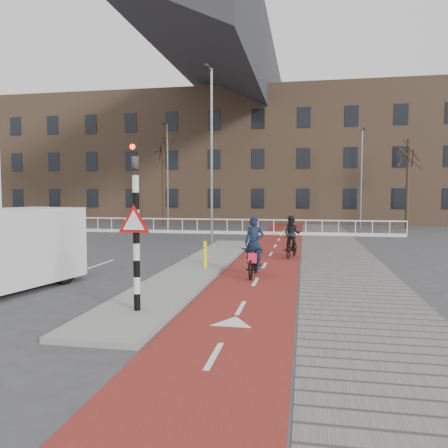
# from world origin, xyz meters

# --- Properties ---
(ground) EXTENTS (120.00, 120.00, 0.00)m
(ground) POSITION_xyz_m (0.00, 0.00, 0.00)
(ground) COLOR #38383A
(ground) RESTS_ON ground
(bike_lane) EXTENTS (2.50, 60.00, 0.01)m
(bike_lane) POSITION_xyz_m (1.50, 10.00, 0.01)
(bike_lane) COLOR maroon
(bike_lane) RESTS_ON ground
(sidewalk) EXTENTS (3.00, 60.00, 0.01)m
(sidewalk) POSITION_xyz_m (4.30, 10.00, 0.01)
(sidewalk) COLOR slate
(sidewalk) RESTS_ON ground
(curb_island) EXTENTS (1.80, 16.00, 0.12)m
(curb_island) POSITION_xyz_m (-0.70, 4.00, 0.06)
(curb_island) COLOR gray
(curb_island) RESTS_ON ground
(traffic_signal) EXTENTS (0.80, 0.80, 3.68)m
(traffic_signal) POSITION_xyz_m (-0.60, -2.02, 1.99)
(traffic_signal) COLOR black
(traffic_signal) RESTS_ON curb_island
(bollard) EXTENTS (0.12, 0.12, 0.90)m
(bollard) POSITION_xyz_m (-0.36, 3.45, 0.57)
(bollard) COLOR #FCFB0E
(bollard) RESTS_ON curb_island
(cyclist_near) EXTENTS (0.67, 1.82, 1.90)m
(cyclist_near) POSITION_xyz_m (1.36, 2.83, 0.64)
(cyclist_near) COLOR black
(cyclist_near) RESTS_ON bike_lane
(cyclist_far) EXTENTS (0.82, 1.62, 1.71)m
(cyclist_far) POSITION_xyz_m (2.41, 7.14, 0.72)
(cyclist_far) COLOR black
(cyclist_far) RESTS_ON bike_lane
(railing) EXTENTS (28.00, 0.10, 0.99)m
(railing) POSITION_xyz_m (-5.00, 17.00, 0.31)
(railing) COLOR silver
(railing) RESTS_ON ground
(townhouse_row) EXTENTS (46.00, 10.00, 15.90)m
(townhouse_row) POSITION_xyz_m (-3.00, 32.00, 7.81)
(townhouse_row) COLOR #7F6047
(townhouse_row) RESTS_ON ground
(tree_mid) EXTENTS (0.25, 0.25, 7.24)m
(tree_mid) POSITION_xyz_m (-8.57, 23.91, 3.62)
(tree_mid) COLOR #322316
(tree_mid) RESTS_ON ground
(tree_right) EXTENTS (0.24, 0.24, 6.67)m
(tree_right) POSITION_xyz_m (10.49, 24.02, 3.33)
(tree_right) COLOR #322316
(tree_right) RESTS_ON ground
(streetlight_near) EXTENTS (0.12, 0.12, 8.67)m
(streetlight_near) POSITION_xyz_m (-1.62, 10.46, 4.34)
(streetlight_near) COLOR slate
(streetlight_near) RESTS_ON ground
(streetlight_left) EXTENTS (0.12, 0.12, 8.12)m
(streetlight_left) POSITION_xyz_m (-7.85, 22.83, 4.06)
(streetlight_left) COLOR slate
(streetlight_left) RESTS_ON ground
(streetlight_right) EXTENTS (0.12, 0.12, 7.52)m
(streetlight_right) POSITION_xyz_m (7.13, 23.88, 3.76)
(streetlight_right) COLOR slate
(streetlight_right) RESTS_ON ground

